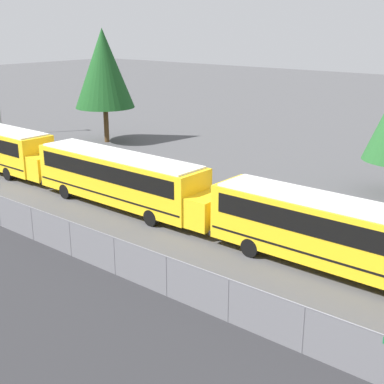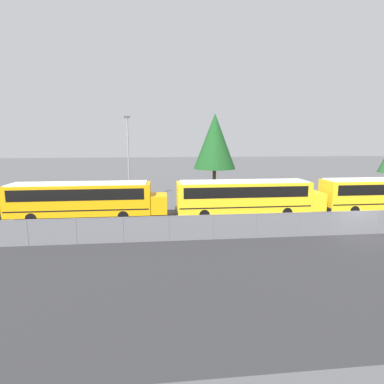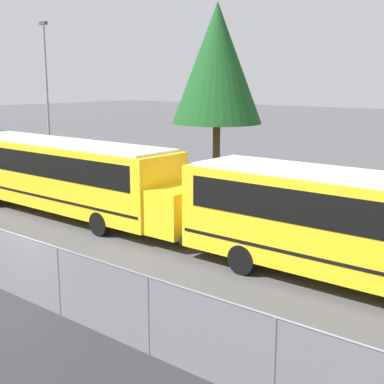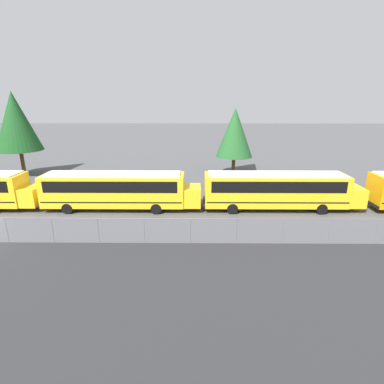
{
  "view_description": "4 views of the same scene",
  "coord_description": "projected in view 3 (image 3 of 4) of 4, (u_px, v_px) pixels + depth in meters",
  "views": [
    {
      "loc": [
        29.46,
        -13.94,
        10.37
      ],
      "look_at": [
        12.76,
        6.08,
        2.11
      ],
      "focal_mm": 50.0,
      "sensor_mm": 36.0,
      "label": 1
    },
    {
      "loc": [
        -14.0,
        -19.39,
        6.74
      ],
      "look_at": [
        -11.22,
        6.93,
        2.12
      ],
      "focal_mm": 28.0,
      "sensor_mm": 36.0,
      "label": 2
    },
    {
      "loc": [
        11.74,
        -7.36,
        5.65
      ],
      "look_at": [
        -0.49,
        7.46,
        1.62
      ],
      "focal_mm": 50.0,
      "sensor_mm": 36.0,
      "label": 3
    },
    {
      "loc": [
        13.81,
        -17.86,
        9.13
      ],
      "look_at": [
        13.6,
        6.24,
        1.59
      ],
      "focal_mm": 28.0,
      "sensor_mm": 36.0,
      "label": 4
    }
  ],
  "objects": [
    {
      "name": "ground_plane",
      "position": [
        26.0,
        300.0,
        14.03
      ],
      "size": [
        200.0,
        200.0,
        0.0
      ],
      "primitive_type": "plane",
      "color": "#4C4C4F"
    },
    {
      "name": "light_pole",
      "position": [
        47.0,
        90.0,
        33.99
      ],
      "size": [
        0.6,
        0.24,
        9.21
      ],
      "color": "gray",
      "rests_on": "ground_plane"
    },
    {
      "name": "school_bus_3",
      "position": [
        66.0,
        172.0,
        22.39
      ],
      "size": [
        13.36,
        2.55,
        3.16
      ],
      "color": "yellow",
      "rests_on": "ground_plane"
    },
    {
      "name": "fence",
      "position": [
        24.0,
        267.0,
        13.84
      ],
      "size": [
        123.27,
        0.07,
        1.76
      ],
      "color": "#9EA0A5",
      "rests_on": "ground_plane"
    },
    {
      "name": "tree_2",
      "position": [
        217.0,
        64.0,
        30.68
      ],
      "size": [
        5.26,
        5.26,
        10.0
      ],
      "color": "#51381E",
      "rests_on": "ground_plane"
    }
  ]
}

